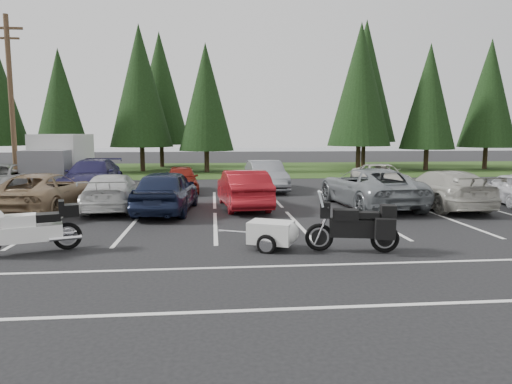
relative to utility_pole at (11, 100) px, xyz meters
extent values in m
plane|color=black|center=(10.00, -12.00, -4.70)|extent=(120.00, 120.00, 0.00)
cube|color=#233811|center=(10.00, 12.00, -4.69)|extent=(80.00, 16.00, 0.01)
cube|color=slate|center=(14.00, 43.00, -4.70)|extent=(70.00, 50.00, 0.02)
cylinder|color=#473321|center=(0.00, 0.00, -0.20)|extent=(0.26, 0.26, 9.00)
cube|color=#473321|center=(0.00, 0.00, 3.60)|extent=(1.60, 0.12, 0.12)
cube|color=#473321|center=(0.00, 0.00, 3.10)|extent=(1.20, 0.10, 0.10)
cube|color=silver|center=(10.00, -10.00, -4.69)|extent=(32.00, 16.00, 0.01)
cylinder|color=#332316|center=(-0.50, 9.40, -3.64)|extent=(0.36, 0.36, 2.11)
cone|color=black|center=(-0.50, 9.40, 0.58)|extent=(3.87, 3.87, 7.48)
cylinder|color=#332316|center=(5.00, 10.90, -3.39)|extent=(0.36, 0.36, 2.62)
cone|color=black|center=(5.00, 10.90, 1.84)|extent=(4.80, 4.80, 9.27)
cylinder|color=#332316|center=(10.00, 9.60, -3.57)|extent=(0.36, 0.36, 2.26)
cone|color=black|center=(10.00, 9.60, 0.94)|extent=(4.14, 4.14, 7.99)
cylinder|color=#332316|center=(22.00, 10.10, -3.35)|extent=(0.36, 0.36, 2.69)
cone|color=black|center=(22.00, 10.10, 2.02)|extent=(4.93, 4.93, 9.52)
cylinder|color=#332316|center=(27.50, 9.80, -3.53)|extent=(0.36, 0.36, 2.33)
cone|color=black|center=(27.50, 9.80, 1.12)|extent=(4.27, 4.27, 8.24)
cylinder|color=#332316|center=(33.00, 10.60, -3.46)|extent=(0.36, 0.36, 2.47)
cone|color=black|center=(33.00, 10.60, 1.48)|extent=(4.53, 4.53, 8.76)
cylinder|color=#332316|center=(6.00, 15.50, -3.34)|extent=(0.36, 0.36, 2.71)
cone|color=black|center=(6.00, 15.50, 2.08)|extent=(4.97, 4.97, 9.61)
cylinder|color=#332316|center=(24.00, 14.80, -3.20)|extent=(0.36, 0.36, 3.00)
cone|color=black|center=(24.00, 14.80, 2.80)|extent=(5.50, 5.50, 10.62)
imported|color=#8D7152|center=(4.07, -7.53, -3.96)|extent=(2.84, 5.51, 1.48)
imported|color=silver|center=(6.57, -7.31, -4.00)|extent=(2.24, 4.93, 1.40)
imported|color=#151D36|center=(8.69, -8.15, -3.88)|extent=(2.39, 4.95, 1.63)
imported|color=maroon|center=(11.64, -7.34, -3.94)|extent=(2.07, 4.75, 1.52)
imported|color=gray|center=(16.75, -7.53, -3.91)|extent=(3.16, 5.92, 1.58)
imported|color=#ACA99E|center=(19.55, -8.10, -3.94)|extent=(2.25, 5.27, 1.51)
imported|color=silver|center=(0.16, -2.29, -3.97)|extent=(2.83, 5.43, 1.46)
imported|color=#1E1B45|center=(4.40, -1.83, -3.88)|extent=(2.35, 5.68, 1.64)
imported|color=maroon|center=(8.87, -2.15, -4.03)|extent=(1.95, 4.08, 1.34)
imported|color=gray|center=(13.18, -1.94, -3.93)|extent=(1.93, 4.76, 1.54)
imported|color=beige|center=(19.13, -2.41, -4.02)|extent=(2.68, 5.07, 1.36)
camera|label=1|loc=(10.43, -25.32, -1.72)|focal=32.00mm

